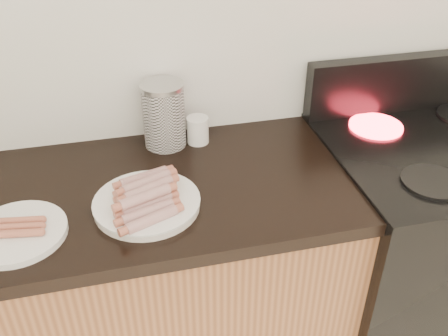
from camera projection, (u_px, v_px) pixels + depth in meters
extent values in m
cube|color=silver|center=(187.00, 12.00, 1.50)|extent=(4.00, 0.04, 2.60)
cube|color=black|center=(418.00, 252.00, 1.85)|extent=(0.76, 0.65, 0.90)
cube|color=black|center=(408.00, 82.00, 1.78)|extent=(0.76, 0.06, 0.20)
cylinder|color=black|center=(433.00, 182.00, 1.43)|extent=(0.18, 0.18, 0.01)
cylinder|color=#FF1E2D|center=(376.00, 126.00, 1.70)|extent=(0.18, 0.18, 0.01)
cylinder|color=silver|center=(147.00, 204.00, 1.35)|extent=(0.30, 0.30, 0.02)
cylinder|color=silver|center=(17.00, 233.00, 1.25)|extent=(0.30, 0.30, 0.02)
cylinder|color=#9F291F|center=(150.00, 220.00, 1.26)|extent=(0.14, 0.07, 0.03)
cylinder|color=#9F291F|center=(149.00, 212.00, 1.28)|extent=(0.14, 0.07, 0.03)
cylinder|color=#9F291F|center=(148.00, 204.00, 1.31)|extent=(0.14, 0.07, 0.03)
cylinder|color=#9F291F|center=(146.00, 197.00, 1.33)|extent=(0.14, 0.07, 0.03)
cylinder|color=#9F291F|center=(145.00, 190.00, 1.36)|extent=(0.14, 0.07, 0.03)
cylinder|color=#9F291F|center=(144.00, 184.00, 1.39)|extent=(0.14, 0.07, 0.03)
cylinder|color=#9F291F|center=(143.00, 177.00, 1.41)|extent=(0.14, 0.07, 0.03)
cylinder|color=#9F291F|center=(147.00, 197.00, 1.29)|extent=(0.14, 0.07, 0.03)
cylinder|color=#9F291F|center=(145.00, 190.00, 1.32)|extent=(0.14, 0.07, 0.03)
cylinder|color=#9F291F|center=(144.00, 183.00, 1.35)|extent=(0.14, 0.07, 0.03)
cylinder|color=orange|center=(14.00, 234.00, 1.22)|extent=(0.13, 0.04, 0.02)
cylinder|color=orange|center=(15.00, 227.00, 1.24)|extent=(0.13, 0.04, 0.02)
cylinder|color=orange|center=(16.00, 221.00, 1.26)|extent=(0.13, 0.04, 0.02)
cylinder|color=white|center=(164.00, 117.00, 1.58)|extent=(0.13, 0.13, 0.20)
cylinder|color=silver|center=(162.00, 86.00, 1.52)|extent=(0.14, 0.14, 0.01)
cylinder|color=white|center=(198.00, 130.00, 1.62)|extent=(0.09, 0.09, 0.09)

